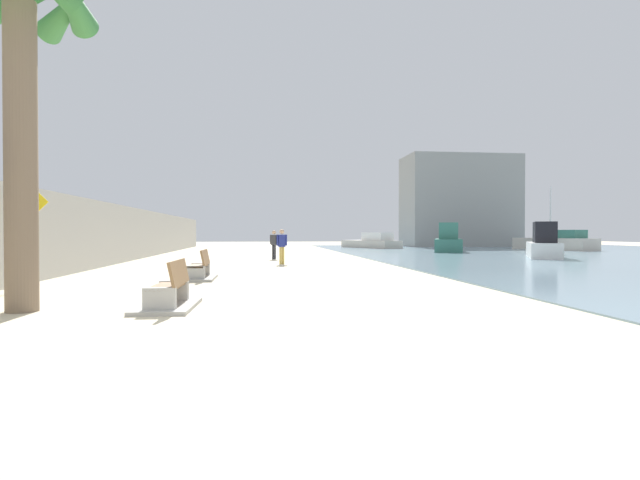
% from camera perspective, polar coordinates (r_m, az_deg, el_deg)
% --- Properties ---
extents(ground_plane, '(120.00, 120.00, 0.00)m').
position_cam_1_polar(ground_plane, '(25.76, -6.33, -2.59)').
color(ground_plane, beige).
extents(seawall, '(0.80, 64.00, 2.92)m').
position_cam_1_polar(seawall, '(26.70, -22.65, 0.61)').
color(seawall, '#ADAAA3').
rests_on(seawall, ground).
extents(palm_tree, '(3.02, 3.01, 7.13)m').
position_cam_1_polar(palm_tree, '(12.01, -30.66, 18.26)').
color(palm_tree, '#7A6651').
rests_on(palm_tree, ground).
extents(bench_near, '(1.17, 2.14, 0.98)m').
position_cam_1_polar(bench_near, '(10.86, -16.57, -6.10)').
color(bench_near, '#ADAAA3').
rests_on(bench_near, ground).
extents(bench_far, '(1.12, 2.11, 0.98)m').
position_cam_1_polar(bench_far, '(17.22, -13.40, -3.53)').
color(bench_far, '#ADAAA3').
rests_on(bench_far, ground).
extents(person_walking, '(0.46, 0.32, 1.66)m').
position_cam_1_polar(person_walking, '(29.56, -5.17, -0.27)').
color(person_walking, '#333338').
rests_on(person_walking, ground).
extents(person_standing, '(0.52, 0.25, 1.70)m').
position_cam_1_polar(person_standing, '(24.80, -4.29, -0.43)').
color(person_standing, gold).
rests_on(person_standing, ground).
extents(boat_nearest, '(4.21, 6.86, 2.26)m').
position_cam_1_polar(boat_nearest, '(41.64, 14.15, -0.13)').
color(boat_nearest, '#337060').
rests_on(boat_nearest, water_bay).
extents(boat_far_left, '(4.15, 7.84, 5.54)m').
position_cam_1_polar(boat_far_left, '(48.63, 24.87, -0.22)').
color(boat_far_left, beige).
rests_on(boat_far_left, water_bay).
extents(boat_far_right, '(5.00, 7.27, 1.50)m').
position_cam_1_polar(boat_far_right, '(50.26, 5.87, -0.25)').
color(boat_far_right, beige).
rests_on(boat_far_right, water_bay).
extents(boat_outer, '(4.04, 5.88, 2.13)m').
position_cam_1_polar(boat_outer, '(33.28, 23.75, -0.50)').
color(boat_outer, white).
rests_on(boat_outer, water_bay).
extents(pedestrian_sign, '(0.85, 0.08, 2.80)m').
position_cam_1_polar(pedestrian_sign, '(15.95, -29.52, 1.45)').
color(pedestrian_sign, slate).
rests_on(pedestrian_sign, ground).
extents(harbor_building, '(12.00, 6.00, 9.89)m').
position_cam_1_polar(harbor_building, '(58.14, 15.33, 4.17)').
color(harbor_building, gray).
rests_on(harbor_building, ground).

